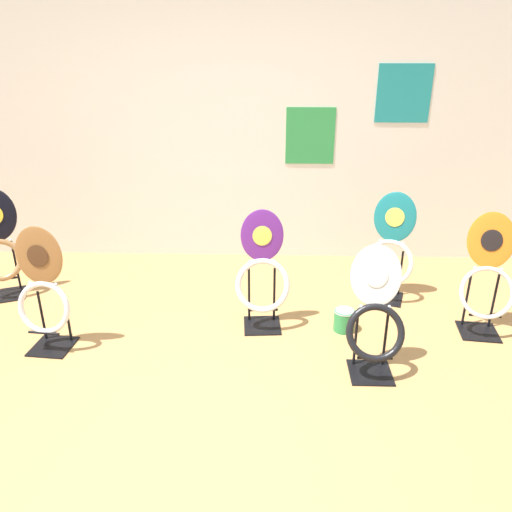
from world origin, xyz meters
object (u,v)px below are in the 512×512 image
toilet_seat_display_woodgrain (43,294)px  paint_can (344,319)px  toilet_seat_display_orange_sun (487,280)px  toilet_seat_display_white_plain (375,318)px  toilet_seat_display_teal_sax (391,251)px  toilet_seat_display_purple_note (262,277)px

toilet_seat_display_woodgrain → paint_can: (2.13, 0.30, -0.34)m
toilet_seat_display_orange_sun → toilet_seat_display_woodgrain: (-3.15, -0.32, 0.00)m
toilet_seat_display_white_plain → toilet_seat_display_woodgrain: toilet_seat_display_woodgrain is taller
toilet_seat_display_teal_sax → toilet_seat_display_purple_note: (-1.06, -0.51, -0.01)m
toilet_seat_display_white_plain → toilet_seat_display_purple_note: (-0.73, 0.56, 0.01)m
toilet_seat_display_purple_note → toilet_seat_display_woodgrain: (-1.51, -0.34, 0.01)m
toilet_seat_display_teal_sax → toilet_seat_display_purple_note: toilet_seat_display_purple_note is taller
toilet_seat_display_woodgrain → toilet_seat_display_teal_sax: bearing=18.3°
toilet_seat_display_white_plain → paint_can: 0.62m
toilet_seat_display_orange_sun → toilet_seat_display_woodgrain: size_ratio=1.00×
toilet_seat_display_white_plain → toilet_seat_display_orange_sun: 1.06m
toilet_seat_display_white_plain → toilet_seat_display_woodgrain: bearing=174.5°
toilet_seat_display_white_plain → toilet_seat_display_woodgrain: (-2.24, 0.22, 0.02)m
toilet_seat_display_white_plain → toilet_seat_display_teal_sax: size_ratio=0.94×
toilet_seat_display_teal_sax → toilet_seat_display_orange_sun: 0.79m
toilet_seat_display_white_plain → toilet_seat_display_teal_sax: toilet_seat_display_teal_sax is taller
toilet_seat_display_orange_sun → toilet_seat_display_purple_note: bearing=179.4°
toilet_seat_display_woodgrain → paint_can: 2.18m
toilet_seat_display_white_plain → toilet_seat_display_purple_note: size_ratio=0.93×
toilet_seat_display_teal_sax → toilet_seat_display_woodgrain: bearing=-161.7°
toilet_seat_display_teal_sax → paint_can: bearing=-128.3°
toilet_seat_display_white_plain → toilet_seat_display_orange_sun: toilet_seat_display_orange_sun is taller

